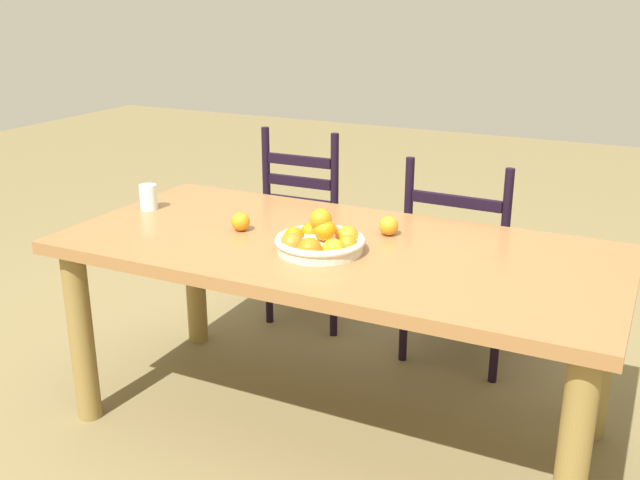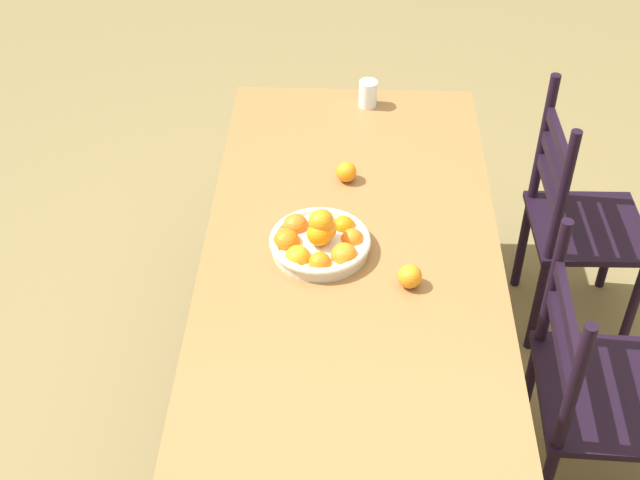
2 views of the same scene
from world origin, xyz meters
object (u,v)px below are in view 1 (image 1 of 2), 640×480
(dining_table, at_px, (336,271))
(chair_by_cabinet, at_px, (312,231))
(drinking_glass, at_px, (148,197))
(chair_near_window, at_px, (464,264))
(orange_loose_1, at_px, (389,226))
(fruit_bowl, at_px, (320,241))
(orange_loose_0, at_px, (241,222))

(dining_table, relative_size, chair_by_cabinet, 1.99)
(drinking_glass, bearing_deg, chair_near_window, 32.29)
(chair_near_window, bearing_deg, chair_by_cabinet, -2.23)
(dining_table, height_order, chair_near_window, chair_near_window)
(dining_table, xyz_separation_m, orange_loose_1, (0.13, 0.16, 0.14))
(chair_near_window, height_order, fruit_bowl, chair_near_window)
(dining_table, bearing_deg, drinking_glass, 176.63)
(chair_near_window, distance_m, orange_loose_0, 1.05)
(orange_loose_1, bearing_deg, fruit_bowl, -118.30)
(orange_loose_1, height_order, drinking_glass, drinking_glass)
(orange_loose_0, bearing_deg, fruit_bowl, -11.81)
(dining_table, xyz_separation_m, drinking_glass, (-0.84, 0.05, 0.15))
(fruit_bowl, bearing_deg, chair_near_window, 72.09)
(dining_table, bearing_deg, chair_near_window, 70.95)
(chair_near_window, bearing_deg, fruit_bowl, 74.19)
(dining_table, relative_size, orange_loose_0, 28.40)
(chair_near_window, distance_m, fruit_bowl, 0.94)
(orange_loose_0, distance_m, orange_loose_1, 0.53)
(fruit_bowl, bearing_deg, orange_loose_0, 168.19)
(chair_by_cabinet, relative_size, fruit_bowl, 3.17)
(chair_by_cabinet, distance_m, orange_loose_0, 0.89)
(chair_by_cabinet, relative_size, drinking_glass, 9.65)
(fruit_bowl, height_order, orange_loose_0, fruit_bowl)
(fruit_bowl, distance_m, drinking_glass, 0.84)
(drinking_glass, bearing_deg, chair_by_cabinet, 65.42)
(chair_near_window, relative_size, orange_loose_1, 13.06)
(dining_table, distance_m, orange_loose_0, 0.40)
(drinking_glass, bearing_deg, orange_loose_0, -8.69)
(fruit_bowl, height_order, orange_loose_1, fruit_bowl)
(fruit_bowl, bearing_deg, orange_loose_1, 61.70)
(dining_table, bearing_deg, chair_by_cabinet, 121.86)
(orange_loose_1, bearing_deg, orange_loose_0, -159.38)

